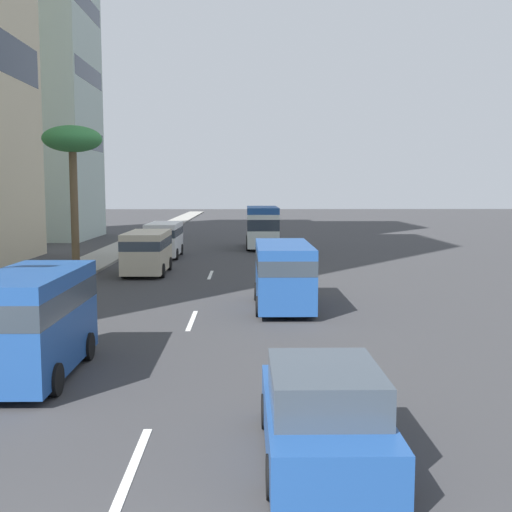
% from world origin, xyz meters
% --- Properties ---
extents(ground_plane, '(198.00, 198.00, 0.00)m').
position_xyz_m(ground_plane, '(31.50, 0.00, 0.00)').
color(ground_plane, '#38383A').
extents(sidewalk_right, '(162.00, 2.63, 0.15)m').
position_xyz_m(sidewalk_right, '(31.50, 7.34, 0.07)').
color(sidewalk_right, '#9E9B93').
rests_on(sidewalk_right, ground_plane).
extents(lane_stripe_near, '(3.20, 0.16, 0.01)m').
position_xyz_m(lane_stripe_near, '(4.52, 0.00, 0.01)').
color(lane_stripe_near, silver).
rests_on(lane_stripe_near, ground_plane).
extents(lane_stripe_mid, '(3.20, 0.16, 0.01)m').
position_xyz_m(lane_stripe_mid, '(15.81, 0.00, 0.01)').
color(lane_stripe_mid, silver).
rests_on(lane_stripe_mid, ground_plane).
extents(lane_stripe_far, '(3.20, 0.16, 0.01)m').
position_xyz_m(lane_stripe_far, '(27.05, 0.00, 0.01)').
color(lane_stripe_far, silver).
rests_on(lane_stripe_far, ground_plane).
extents(car_lead, '(4.33, 1.96, 1.62)m').
position_xyz_m(car_lead, '(4.78, -3.10, 0.77)').
color(car_lead, '#1E478C').
rests_on(car_lead, ground_plane).
extents(minibus_second, '(6.51, 2.40, 3.09)m').
position_xyz_m(minibus_second, '(41.57, -3.07, 1.69)').
color(minibus_second, silver).
rests_on(minibus_second, ground_plane).
extents(van_third, '(4.78, 2.06, 2.52)m').
position_xyz_m(van_third, '(9.51, 3.23, 1.44)').
color(van_third, '#1E478C').
rests_on(van_third, ground_plane).
extents(van_fourth, '(5.32, 2.13, 2.42)m').
position_xyz_m(van_fourth, '(18.03, -3.24, 1.38)').
color(van_fourth, '#1E478C').
rests_on(van_fourth, ground_plane).
extents(van_fifth, '(4.90, 2.16, 2.22)m').
position_xyz_m(van_fifth, '(27.57, 3.33, 1.27)').
color(van_fifth, beige).
rests_on(van_fifth, ground_plane).
extents(van_sixth, '(5.04, 2.09, 2.24)m').
position_xyz_m(van_sixth, '(35.60, 3.47, 1.29)').
color(van_sixth, white).
rests_on(van_sixth, ground_plane).
extents(palm_tree, '(2.98, 2.98, 7.48)m').
position_xyz_m(palm_tree, '(27.15, 6.94, 6.68)').
color(palm_tree, brown).
rests_on(palm_tree, sidewalk_right).
extents(office_tower_far, '(10.22, 13.16, 32.09)m').
position_xyz_m(office_tower_far, '(51.36, 18.43, 16.05)').
color(office_tower_far, '#B2C6BC').
rests_on(office_tower_far, ground_plane).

